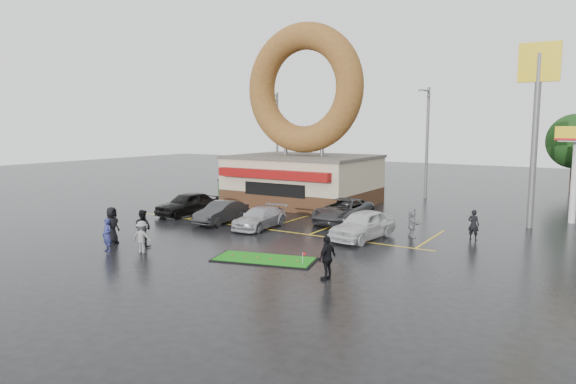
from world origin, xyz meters
The scene contains 20 objects.
ground centered at (0.00, 0.00, 0.00)m, with size 120.00×120.00×0.00m, color black.
donut_shop centered at (-3.00, 12.97, 4.46)m, with size 10.20×8.70×13.50m.
shell_sign centered at (13.00, 12.00, 7.38)m, with size 2.20×0.36×10.60m.
streetlight_left centered at (-10.00, 19.92, 4.78)m, with size 0.40×2.21×9.00m.
streetlight_mid centered at (4.00, 20.92, 4.78)m, with size 0.40×2.21×9.00m.
tree_far_d centered at (14.00, 32.00, 4.53)m, with size 4.90×4.90×7.00m.
car_black centered at (-6.90, 4.43, 0.78)m, with size 1.84×4.57×1.56m, color black.
car_dgrey centered at (-3.27, 3.54, 0.66)m, with size 1.40×4.01×1.32m, color #29292B.
car_silver centered at (-0.36, 3.50, 0.61)m, with size 1.70×4.19×1.22m, color #B2B2B7.
car_grey centered at (2.96, 7.75, 0.73)m, with size 2.41×5.22×1.45m, color #323235.
car_white centered at (5.97, 3.95, 0.77)m, with size 1.82×4.52×1.54m, color silver.
person_blue centered at (-3.23, -4.96, 0.79)m, with size 0.58×0.38×1.59m, color navy.
person_blackjkt centered at (-2.56, -3.37, 0.92)m, with size 0.90×0.70×1.85m, color black.
person_hoodie centered at (-1.59, -4.29, 0.76)m, with size 0.99×0.57×1.53m, color gray.
person_bystander centered at (-4.36, -3.77, 0.94)m, with size 0.92×0.60×1.88m, color black.
person_cameraman centered at (7.73, -3.39, 0.87)m, with size 1.02×0.43×1.75m, color black.
person_walker_near centered at (7.98, 5.88, 0.77)m, with size 1.43×0.45×1.54m, color gray.
person_walker_far centered at (10.93, 6.93, 0.80)m, with size 0.58×0.38×1.60m, color black.
dumpster centered at (-10.65, 13.69, 0.65)m, with size 1.80×1.20×1.30m, color #1B4627.
putting_green centered at (4.00, -2.28, 0.04)m, with size 4.90×3.04×0.57m.
Camera 1 is at (16.76, -20.58, 5.97)m, focal length 32.00 mm.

